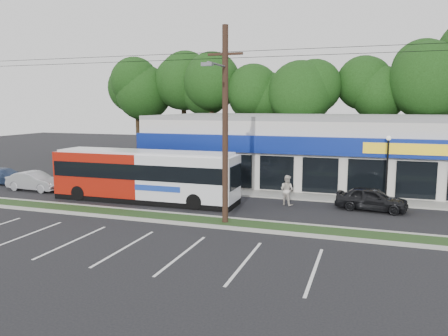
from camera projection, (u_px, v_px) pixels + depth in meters
ground at (164, 224)px, 22.65m from camera, size 120.00×120.00×0.00m
grass_strip at (173, 218)px, 23.58m from camera, size 40.00×1.60×0.12m
curb_south at (166, 222)px, 22.78m from camera, size 40.00×0.25×0.14m
curb_north at (179, 214)px, 24.37m from camera, size 40.00×0.25×0.14m
sidewalk at (291, 196)px, 29.49m from camera, size 32.00×2.20×0.10m
strip_mall at (313, 148)px, 35.44m from camera, size 25.00×12.55×5.30m
utility_pole at (222, 119)px, 21.84m from camera, size 50.00×2.77×10.00m
lamp_post at (387, 161)px, 27.02m from camera, size 0.30×0.30×4.25m
tree_line at (312, 82)px, 44.54m from camera, size 46.76×6.76×11.83m
metrobus at (145, 175)px, 27.76m from camera, size 12.11×2.65×3.25m
car_dark at (371, 199)px, 25.48m from camera, size 4.22×2.10×1.38m
car_silver at (35, 181)px, 31.43m from camera, size 4.21×1.60×1.37m
car_blue at (5, 176)px, 34.01m from camera, size 4.32×1.84×1.24m
pedestrian_a at (235, 190)px, 27.52m from camera, size 0.67×0.52×1.62m
pedestrian_b at (287, 190)px, 26.83m from camera, size 1.12×1.02×1.86m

